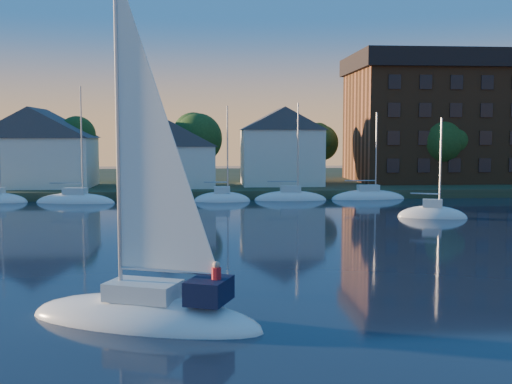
{
  "coord_description": "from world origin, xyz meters",
  "views": [
    {
      "loc": [
        -1.84,
        -22.38,
        7.38
      ],
      "look_at": [
        1.76,
        22.0,
        3.4
      ],
      "focal_mm": 45.0,
      "sensor_mm": 36.0,
      "label": 1
    }
  ],
  "objects": [
    {
      "name": "wooden_dock",
      "position": [
        0.0,
        52.0,
        0.0
      ],
      "size": [
        120.0,
        3.0,
        1.0
      ],
      "primitive_type": "cube",
      "color": "brown",
      "rests_on": "ground"
    },
    {
      "name": "drifting_sailboat_right",
      "position": [
        18.45,
        32.95,
        0.1
      ],
      "size": [
        6.39,
        3.97,
        9.97
      ],
      "rotation": [
        0.0,
        0.0,
        -0.34
      ],
      "color": "white",
      "rests_on": "ground"
    },
    {
      "name": "clubhouse_west",
      "position": [
        -22.0,
        58.0,
        5.93
      ],
      "size": [
        13.65,
        9.45,
        9.64
      ],
      "color": "white",
      "rests_on": "shoreline_land"
    },
    {
      "name": "ground",
      "position": [
        0.0,
        0.0,
        0.0
      ],
      "size": [
        260.0,
        260.0,
        0.0
      ],
      "primitive_type": "plane",
      "color": "black",
      "rests_on": "ground"
    },
    {
      "name": "moored_fleet",
      "position": [
        -12.0,
        49.0,
        0.1
      ],
      "size": [
        63.5,
        2.4,
        12.05
      ],
      "color": "white",
      "rests_on": "ground"
    },
    {
      "name": "tree_line",
      "position": [
        2.0,
        63.0,
        7.18
      ],
      "size": [
        93.4,
        5.4,
        8.9
      ],
      "color": "#332417",
      "rests_on": "shoreline_land"
    },
    {
      "name": "hero_sailboat",
      "position": [
        -4.11,
        2.5,
        0.62
      ],
      "size": [
        10.33,
        6.59,
        15.19
      ],
      "rotation": [
        0.0,
        0.0,
        2.76
      ],
      "color": "white",
      "rests_on": "ground"
    },
    {
      "name": "clubhouse_centre",
      "position": [
        -6.0,
        57.0,
        5.13
      ],
      "size": [
        11.55,
        8.4,
        8.08
      ],
      "color": "white",
      "rests_on": "shoreline_land"
    },
    {
      "name": "condo_block",
      "position": [
        34.0,
        64.95,
        9.79
      ],
      "size": [
        31.0,
        17.0,
        17.4
      ],
      "color": "brown",
      "rests_on": "shoreline_land"
    },
    {
      "name": "clubhouse_east",
      "position": [
        8.0,
        59.0,
        6.0
      ],
      "size": [
        10.5,
        8.4,
        9.8
      ],
      "color": "white",
      "rests_on": "shoreline_land"
    },
    {
      "name": "shoreline_land",
      "position": [
        0.0,
        75.0,
        0.0
      ],
      "size": [
        160.0,
        50.0,
        2.0
      ],
      "primitive_type": "cube",
      "color": "#2E3A22",
      "rests_on": "ground"
    }
  ]
}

